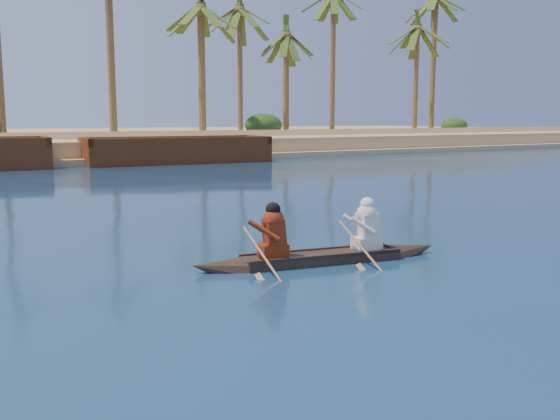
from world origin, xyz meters
TOP-DOWN VIEW (x-y plane):
  - canoe at (8.00, -4.00)m, footprint 4.93×1.50m
  - barge_right at (15.61, 22.00)m, footprint 11.15×4.44m

SIDE VIEW (x-z plane):
  - canoe at x=8.00m, z-range -0.41..0.93m
  - barge_right at x=15.61m, z-range -0.27..1.54m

